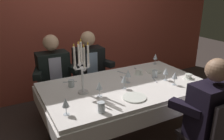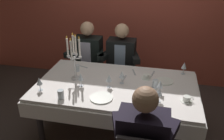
% 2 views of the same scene
% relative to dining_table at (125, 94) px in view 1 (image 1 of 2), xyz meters
% --- Properties ---
extents(ground_plane, '(12.00, 12.00, 0.00)m').
position_rel_dining_table_xyz_m(ground_plane, '(0.00, 0.00, -0.62)').
color(ground_plane, '#413532').
extents(back_wall, '(6.00, 0.12, 2.70)m').
position_rel_dining_table_xyz_m(back_wall, '(0.00, 1.66, 0.73)').
color(back_wall, '#BB4C3C').
rests_on(back_wall, ground_plane).
extents(dining_table, '(1.94, 1.14, 0.74)m').
position_rel_dining_table_xyz_m(dining_table, '(0.00, 0.00, 0.00)').
color(dining_table, white).
rests_on(dining_table, ground_plane).
extents(candelabra, '(0.19, 0.19, 0.60)m').
position_rel_dining_table_xyz_m(candelabra, '(-0.52, 0.02, 0.40)').
color(candelabra, silver).
rests_on(candelabra, dining_table).
extents(dinner_plate_0, '(0.21, 0.21, 0.01)m').
position_rel_dining_table_xyz_m(dinner_plate_0, '(0.56, 0.18, 0.13)').
color(dinner_plate_0, white).
rests_on(dinner_plate_0, dining_table).
extents(dinner_plate_1, '(0.25, 0.25, 0.01)m').
position_rel_dining_table_xyz_m(dinner_plate_1, '(-0.10, -0.34, 0.13)').
color(dinner_plate_1, white).
rests_on(dinner_plate_1, dining_table).
extents(wine_glass_0, '(0.07, 0.07, 0.16)m').
position_rel_dining_table_xyz_m(wine_glass_0, '(-0.07, -0.09, 0.23)').
color(wine_glass_0, silver).
rests_on(wine_glass_0, dining_table).
extents(wine_glass_1, '(0.07, 0.07, 0.16)m').
position_rel_dining_table_xyz_m(wine_glass_1, '(-0.40, -0.13, 0.23)').
color(wine_glass_1, silver).
rests_on(wine_glass_1, dining_table).
extents(wine_glass_2, '(0.07, 0.07, 0.16)m').
position_rel_dining_table_xyz_m(wine_glass_2, '(0.51, -0.11, 0.24)').
color(wine_glass_2, silver).
rests_on(wine_glass_2, dining_table).
extents(wine_glass_3, '(0.07, 0.07, 0.16)m').
position_rel_dining_table_xyz_m(wine_glass_3, '(0.51, -0.27, 0.23)').
color(wine_glass_3, silver).
rests_on(wine_glass_3, dining_table).
extents(wine_glass_4, '(0.07, 0.07, 0.16)m').
position_rel_dining_table_xyz_m(wine_glass_4, '(-0.82, -0.33, 0.23)').
color(wine_glass_4, silver).
rests_on(wine_glass_4, dining_table).
extents(wine_glass_5, '(0.07, 0.07, 0.16)m').
position_rel_dining_table_xyz_m(wine_glass_5, '(0.79, 0.45, 0.23)').
color(wine_glass_5, silver).
rests_on(wine_glass_5, dining_table).
extents(wine_glass_6, '(0.07, 0.07, 0.16)m').
position_rel_dining_table_xyz_m(wine_glass_6, '(0.06, 0.04, 0.24)').
color(wine_glass_6, silver).
rests_on(wine_glass_6, dining_table).
extents(water_tumbler_0, '(0.07, 0.07, 0.08)m').
position_rel_dining_table_xyz_m(water_tumbler_0, '(-0.58, 0.24, 0.16)').
color(water_tumbler_0, silver).
rests_on(water_tumbler_0, dining_table).
extents(water_tumbler_1, '(0.07, 0.07, 0.10)m').
position_rel_dining_table_xyz_m(water_tumbler_1, '(-0.52, -0.43, 0.17)').
color(water_tumbler_1, silver).
rests_on(water_tumbler_1, dining_table).
extents(water_tumbler_2, '(0.07, 0.07, 0.09)m').
position_rel_dining_table_xyz_m(water_tumbler_2, '(0.45, 0.03, 0.16)').
color(water_tumbler_2, silver).
rests_on(water_tumbler_2, dining_table).
extents(coffee_cup_0, '(0.13, 0.12, 0.06)m').
position_rel_dining_table_xyz_m(coffee_cup_0, '(0.80, -0.21, 0.15)').
color(coffee_cup_0, white).
rests_on(coffee_cup_0, dining_table).
extents(coffee_cup_1, '(0.13, 0.12, 0.06)m').
position_rel_dining_table_xyz_m(coffee_cup_1, '(0.34, 0.22, 0.15)').
color(coffee_cup_1, white).
rests_on(coffee_cup_1, dining_table).
extents(fork_0, '(0.07, 0.17, 0.01)m').
position_rel_dining_table_xyz_m(fork_0, '(0.39, -0.05, 0.12)').
color(fork_0, '#B7B7BC').
rests_on(fork_0, dining_table).
extents(spoon_1, '(0.07, 0.17, 0.01)m').
position_rel_dining_table_xyz_m(spoon_1, '(0.17, 0.35, 0.12)').
color(spoon_1, '#B7B7BC').
rests_on(spoon_1, dining_table).
extents(fork_2, '(0.17, 0.08, 0.01)m').
position_rel_dining_table_xyz_m(fork_2, '(-0.55, 0.38, 0.12)').
color(fork_2, '#B7B7BC').
rests_on(fork_2, dining_table).
extents(fork_3, '(0.05, 0.17, 0.01)m').
position_rel_dining_table_xyz_m(fork_3, '(0.41, 0.36, 0.12)').
color(fork_3, '#B7B7BC').
rests_on(fork_3, dining_table).
extents(fork_4, '(0.04, 0.17, 0.01)m').
position_rel_dining_table_xyz_m(fork_4, '(0.07, 0.16, 0.12)').
color(fork_4, '#B7B7BC').
rests_on(fork_4, dining_table).
extents(seated_diner_0, '(0.63, 0.48, 1.24)m').
position_rel_dining_table_xyz_m(seated_diner_0, '(-0.63, 0.89, 0.11)').
color(seated_diner_0, '#272123').
rests_on(seated_diner_0, ground_plane).
extents(seated_diner_1, '(0.63, 0.48, 1.24)m').
position_rel_dining_table_xyz_m(seated_diner_1, '(-0.10, 0.89, 0.11)').
color(seated_diner_1, '#272123').
rests_on(seated_diner_1, ground_plane).
extents(seated_diner_2, '(0.63, 0.48, 1.24)m').
position_rel_dining_table_xyz_m(seated_diner_2, '(0.40, -0.89, 0.11)').
color(seated_diner_2, '#272123').
rests_on(seated_diner_2, ground_plane).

